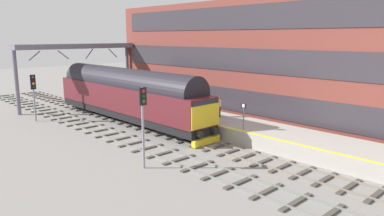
# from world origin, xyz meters

# --- Properties ---
(ground_plane) EXTENTS (140.00, 140.00, 0.00)m
(ground_plane) POSITION_xyz_m (0.00, 0.00, 0.00)
(ground_plane) COLOR gray
(ground_plane) RESTS_ON ground
(track_main) EXTENTS (2.50, 60.00, 0.15)m
(track_main) POSITION_xyz_m (0.00, 0.00, 0.05)
(track_main) COLOR gray
(track_main) RESTS_ON ground
(track_adjacent_west) EXTENTS (2.50, 60.00, 0.15)m
(track_adjacent_west) POSITION_xyz_m (-3.43, 0.00, 0.06)
(track_adjacent_west) COLOR slate
(track_adjacent_west) RESTS_ON ground
(station_platform) EXTENTS (4.00, 44.00, 1.01)m
(station_platform) POSITION_xyz_m (3.60, 0.00, 0.50)
(station_platform) COLOR #AAA59C
(station_platform) RESTS_ON ground
(station_building) EXTENTS (5.85, 32.01, 10.44)m
(station_building) POSITION_xyz_m (9.73, 0.77, 5.22)
(station_building) COLOR brown
(station_building) RESTS_ON ground
(diesel_locomotive) EXTENTS (2.74, 19.47, 4.68)m
(diesel_locomotive) POSITION_xyz_m (0.00, 6.71, 2.49)
(diesel_locomotive) COLOR black
(diesel_locomotive) RESTS_ON ground
(signal_post_near) EXTENTS (0.44, 0.22, 4.63)m
(signal_post_near) POSITION_xyz_m (-5.74, -3.57, 2.97)
(signal_post_near) COLOR gray
(signal_post_near) RESTS_ON ground
(signal_post_mid) EXTENTS (0.44, 0.22, 4.11)m
(signal_post_mid) POSITION_xyz_m (-5.74, 12.43, 2.69)
(signal_post_mid) COLOR gray
(signal_post_mid) RESTS_ON ground
(platform_number_sign) EXTENTS (0.10, 0.44, 1.86)m
(platform_number_sign) POSITION_xyz_m (2.11, -4.39, 2.25)
(platform_number_sign) COLOR slate
(platform_number_sign) RESTS_ON station_platform
(waiting_passenger) EXTENTS (0.42, 0.49, 1.64)m
(waiting_passenger) POSITION_xyz_m (3.93, -0.49, 1.99)
(waiting_passenger) COLOR #2D3238
(waiting_passenger) RESTS_ON station_platform
(overhead_footbridge) EXTENTS (12.73, 2.00, 6.60)m
(overhead_footbridge) POSITION_xyz_m (0.34, 16.31, 5.98)
(overhead_footbridge) COLOR slate
(overhead_footbridge) RESTS_ON ground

